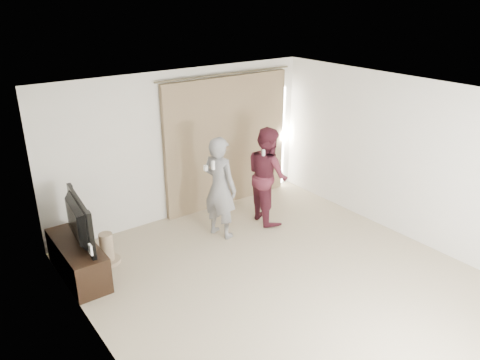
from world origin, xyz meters
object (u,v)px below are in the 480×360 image
at_px(tv_console, 78,260).
at_px(person_man, 220,188).
at_px(tv, 72,222).
at_px(person_woman, 267,175).

xyz_separation_m(tv_console, person_man, (2.31, -0.18, 0.59)).
distance_m(tv, person_man, 2.31).
distance_m(tv_console, person_woman, 3.34).
height_order(person_man, person_woman, person_man).
distance_m(tv_console, person_man, 2.39).
bearing_deg(person_man, person_woman, -0.77).
bearing_deg(tv_console, person_woman, -3.41).
xyz_separation_m(tv, person_man, (2.31, -0.18, -0.01)).
xyz_separation_m(tv, person_woman, (3.29, -0.20, -0.02)).
height_order(tv, person_man, person_man).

